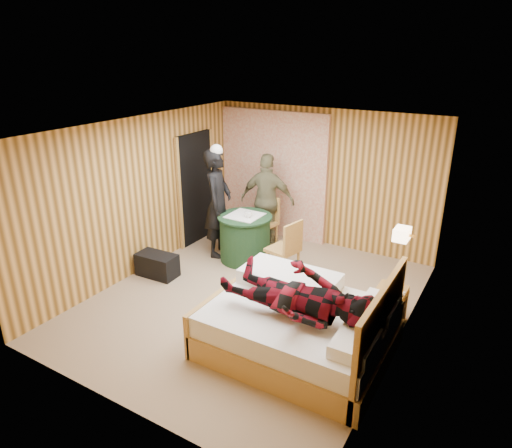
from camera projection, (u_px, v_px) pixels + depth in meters
The scene contains 23 objects.
floor at pixel (252, 300), 6.70m from camera, with size 4.20×5.00×0.01m, color tan.
ceiling at pixel (251, 129), 5.79m from camera, with size 4.20×5.00×0.01m, color white.
wall_back at pixel (323, 178), 8.25m from camera, with size 4.20×0.02×2.50m, color #E2A856.
wall_left at pixel (139, 197), 7.25m from camera, with size 0.02×5.00×2.50m, color #E2A856.
wall_right at pixel (407, 254), 5.25m from camera, with size 0.02×5.00×2.50m, color #E2A856.
curtain at pixel (273, 175), 8.69m from camera, with size 2.20×0.08×2.40m, color beige.
doorway at pixel (196, 189), 8.43m from camera, with size 0.06×0.90×2.05m, color black.
wall_lamp at pixel (402, 234), 5.67m from camera, with size 0.26×0.24×0.16m.
bed at pixel (301, 326), 5.49m from camera, with size 2.13×1.68×1.16m.
nightstand at pixel (389, 307), 6.03m from camera, with size 0.39×0.53×0.51m.
round_table at pixel (245, 237), 7.84m from camera, with size 0.93×0.93×0.82m.
chair_far at pixel (266, 218), 8.37m from camera, with size 0.47×0.47×0.93m.
chair_near at pixel (287, 246), 7.14m from camera, with size 0.52×0.52×0.98m.
duffel_bag at pixel (157, 265), 7.36m from camera, with size 0.66×0.35×0.37m, color black.
sneaker_left at pixel (259, 266), 7.61m from camera, with size 0.26×0.10×0.11m, color white.
sneaker_right at pixel (277, 281), 7.12m from camera, with size 0.24×0.10×0.11m, color white.
woman_standing at pixel (218, 203), 7.88m from camera, with size 0.69×0.45×1.90m, color black.
man_at_table at pixel (267, 200), 8.30m from camera, with size 1.01×0.42×1.72m, color #6E6A49.
man_on_bed at pixel (297, 285), 5.05m from camera, with size 1.77×0.67×0.86m, color maroon.
book_lower at pixel (390, 291), 5.90m from camera, with size 0.17×0.22×0.02m, color white.
book_upper at pixel (390, 290), 5.89m from camera, with size 0.16×0.22×0.02m, color white.
cup_nightstand at pixel (394, 283), 6.03m from camera, with size 0.10×0.10×0.09m, color white.
cup_table at pixel (248, 214), 7.59m from camera, with size 0.12×0.12×0.10m, color white.
Camera 1 is at (3.04, -4.98, 3.48)m, focal length 32.00 mm.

